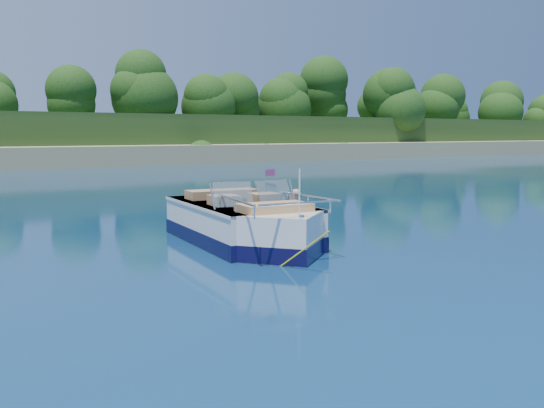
{
  "coord_description": "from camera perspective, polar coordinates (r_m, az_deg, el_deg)",
  "views": [
    {
      "loc": [
        -5.58,
        -8.93,
        2.5
      ],
      "look_at": [
        1.93,
        2.79,
        0.85
      ],
      "focal_mm": 40.0,
      "sensor_mm": 36.0,
      "label": 1
    }
  ],
  "objects": [
    {
      "name": "motorboat",
      "position": [
        13.53,
        -2.34,
        -2.16
      ],
      "size": [
        2.63,
        6.21,
        2.07
      ],
      "rotation": [
        0.0,
        0.0,
        -0.1
      ],
      "color": "white",
      "rests_on": "ground"
    },
    {
      "name": "boy",
      "position": [
        15.59,
        1.88,
        -2.47
      ],
      "size": [
        0.75,
        0.93,
        1.68
      ],
      "primitive_type": "imported",
      "rotation": [
        0.0,
        -0.17,
        2.08
      ],
      "color": "tan",
      "rests_on": "ground"
    },
    {
      "name": "tow_tube",
      "position": [
        15.61,
        1.6,
        -2.11
      ],
      "size": [
        1.46,
        1.46,
        0.36
      ],
      "rotation": [
        0.0,
        0.0,
        0.07
      ],
      "color": "#F3AD02",
      "rests_on": "ground"
    },
    {
      "name": "ground",
      "position": [
        10.82,
        -0.64,
        -6.6
      ],
      "size": [
        160.0,
        160.0,
        0.0
      ],
      "primitive_type": "plane",
      "color": "#091F3F",
      "rests_on": "ground"
    }
  ]
}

